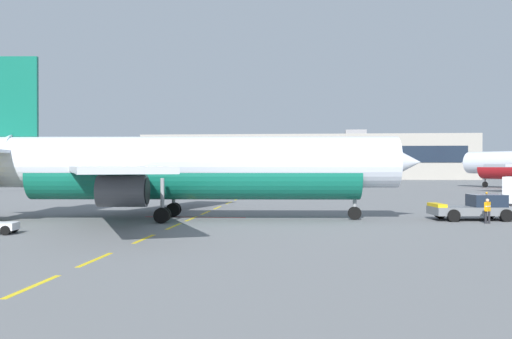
% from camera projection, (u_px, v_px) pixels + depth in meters
% --- Properties ---
extents(ground, '(400.00, 400.00, 0.00)m').
position_uv_depth(ground, '(438.00, 204.00, 62.91)').
color(ground, slate).
extents(apron_paint_markings, '(8.00, 95.90, 0.01)m').
position_uv_depth(apron_paint_markings, '(225.00, 205.00, 62.10)').
color(apron_paint_markings, yellow).
rests_on(apron_paint_markings, ground).
extents(airliner_foreground, '(34.82, 34.50, 12.20)m').
position_uv_depth(airliner_foreground, '(187.00, 167.00, 45.13)').
color(airliner_foreground, silver).
rests_on(airliner_foreground, ground).
extents(pushback_tug, '(6.33, 3.83, 2.08)m').
position_uv_depth(pushback_tug, '(475.00, 208.00, 44.83)').
color(pushback_tug, slate).
rests_on(pushback_tug, ground).
extents(ground_crew_worker, '(0.55, 0.54, 1.74)m').
position_uv_depth(ground_crew_worker, '(487.00, 209.00, 42.11)').
color(ground_crew_worker, '#232328').
rests_on(ground_crew_worker, ground).
extents(terminal_satellite, '(94.34, 22.22, 14.25)m').
position_uv_depth(terminal_satellite, '(307.00, 157.00, 178.13)').
color(terminal_satellite, '#9E998E').
rests_on(terminal_satellite, ground).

